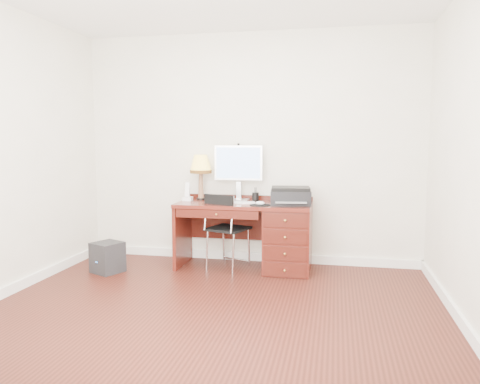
% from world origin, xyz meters
% --- Properties ---
extents(ground, '(4.00, 4.00, 0.00)m').
position_xyz_m(ground, '(0.00, 0.00, 0.00)').
color(ground, black).
rests_on(ground, ground).
extents(room_shell, '(4.00, 4.00, 4.00)m').
position_xyz_m(room_shell, '(0.00, 0.63, 0.05)').
color(room_shell, silver).
rests_on(room_shell, ground).
extents(desk, '(1.50, 0.67, 0.75)m').
position_xyz_m(desk, '(0.32, 1.40, 0.41)').
color(desk, '#561912').
rests_on(desk, ground).
extents(monitor, '(0.56, 0.19, 0.64)m').
position_xyz_m(monitor, '(-0.10, 1.59, 1.15)').
color(monitor, silver).
rests_on(monitor, desk).
extents(keyboard, '(0.41, 0.22, 0.02)m').
position_xyz_m(keyboard, '(-0.07, 1.33, 0.76)').
color(keyboard, white).
rests_on(keyboard, desk).
extents(mouse_pad, '(0.23, 0.23, 0.05)m').
position_xyz_m(mouse_pad, '(0.21, 1.22, 0.76)').
color(mouse_pad, black).
rests_on(mouse_pad, desk).
extents(printer, '(0.47, 0.39, 0.19)m').
position_xyz_m(printer, '(0.52, 1.37, 0.84)').
color(printer, black).
rests_on(printer, desk).
extents(leg_lamp, '(0.26, 0.26, 0.53)m').
position_xyz_m(leg_lamp, '(-0.55, 1.57, 1.14)').
color(leg_lamp, black).
rests_on(leg_lamp, desk).
extents(phone, '(0.10, 0.10, 0.21)m').
position_xyz_m(phone, '(-0.68, 1.44, 0.81)').
color(phone, white).
rests_on(phone, desk).
extents(pen_cup, '(0.08, 0.08, 0.10)m').
position_xyz_m(pen_cup, '(0.10, 1.57, 0.80)').
color(pen_cup, black).
rests_on(pen_cup, desk).
extents(chair, '(0.51, 0.52, 0.86)m').
position_xyz_m(chair, '(-0.18, 1.29, 0.52)').
color(chair, black).
rests_on(chair, ground).
extents(equipment_box, '(0.38, 0.38, 0.33)m').
position_xyz_m(equipment_box, '(-1.44, 0.92, 0.17)').
color(equipment_box, black).
rests_on(equipment_box, ground).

